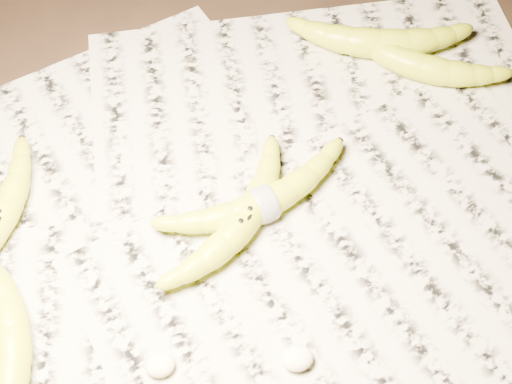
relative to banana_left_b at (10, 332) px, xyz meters
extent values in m
plane|color=black|center=(0.25, 0.08, -0.03)|extent=(3.00, 3.00, 0.00)
cube|color=#B2AE98|center=(0.21, 0.06, -0.02)|extent=(0.90, 0.70, 0.01)
torus|color=white|center=(0.27, 0.08, 0.00)|extent=(0.01, 0.04, 0.04)
ellipsoid|color=#FFF9C5|center=(0.13, -0.06, -0.01)|extent=(0.03, 0.02, 0.02)
ellipsoid|color=#FFF9C5|center=(0.26, -0.09, -0.01)|extent=(0.03, 0.03, 0.02)
camera|label=1|loc=(0.16, -0.31, 0.64)|focal=50.00mm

